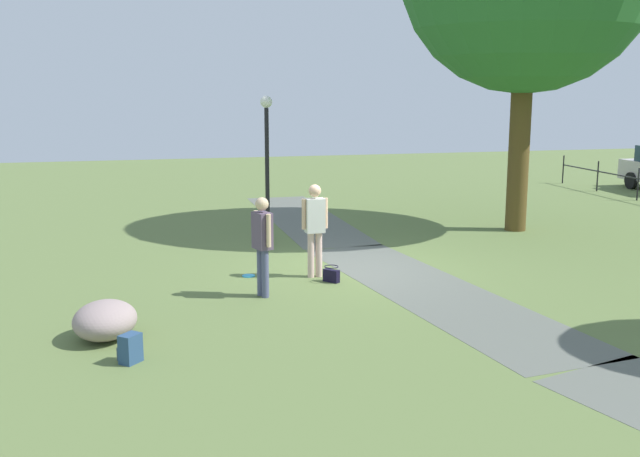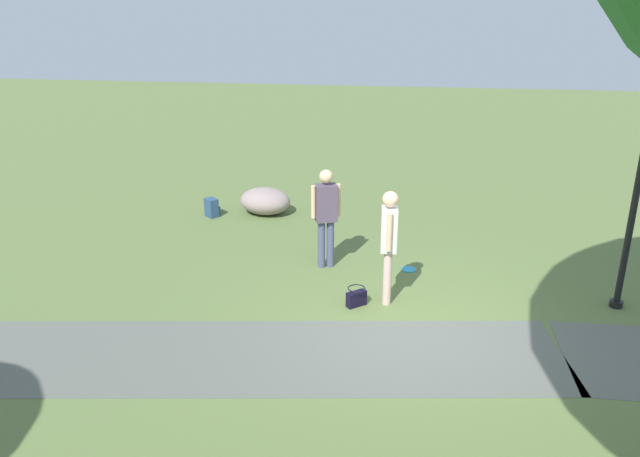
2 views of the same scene
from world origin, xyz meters
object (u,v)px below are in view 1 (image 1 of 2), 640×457
at_px(handbag_on_grass, 331,275).
at_px(frisbee_on_grass, 249,276).
at_px(man_near_boulder, 262,239).
at_px(backpack_by_boulder, 130,349).
at_px(woman_with_handbag, 315,223).
at_px(lamp_post, 267,152).
at_px(lawn_boulder, 105,320).

distance_m(handbag_on_grass, frisbee_on_grass, 1.67).
bearing_deg(man_near_boulder, backpack_by_boulder, -39.52).
distance_m(woman_with_handbag, backpack_by_boulder, 5.27).
bearing_deg(lamp_post, lawn_boulder, -29.16).
bearing_deg(handbag_on_grass, lawn_boulder, -60.12).
relative_size(lamp_post, handbag_on_grass, 8.96).
bearing_deg(backpack_by_boulder, handbag_on_grass, 132.77).
xyz_separation_m(woman_with_handbag, frisbee_on_grass, (-0.34, -1.25, -1.05)).
bearing_deg(man_near_boulder, frisbee_on_grass, -178.12).
bearing_deg(handbag_on_grass, woman_with_handbag, -155.08).
height_order(man_near_boulder, frisbee_on_grass, man_near_boulder).
relative_size(lamp_post, woman_with_handbag, 1.89).
bearing_deg(man_near_boulder, woman_with_handbag, 132.75).
height_order(lamp_post, handbag_on_grass, lamp_post).
distance_m(backpack_by_boulder, frisbee_on_grass, 4.77).
bearing_deg(woman_with_handbag, lamp_post, -174.98).
relative_size(man_near_boulder, frisbee_on_grass, 6.98).
bearing_deg(handbag_on_grass, man_near_boulder, -65.08).
relative_size(lawn_boulder, frisbee_on_grass, 5.15).
distance_m(lamp_post, lawn_boulder, 7.46).
bearing_deg(handbag_on_grass, frisbee_on_grass, -118.60).
relative_size(handbag_on_grass, backpack_by_boulder, 0.96).
relative_size(man_near_boulder, handbag_on_grass, 4.62).
xyz_separation_m(lamp_post, man_near_boulder, (4.65, -0.89, -1.09)).
height_order(lamp_post, man_near_boulder, lamp_post).
distance_m(woman_with_handbag, man_near_boulder, 1.64).
distance_m(lawn_boulder, handbag_on_grass, 4.67).
xyz_separation_m(handbag_on_grass, frisbee_on_grass, (-0.80, -1.46, -0.13)).
relative_size(lamp_post, backpack_by_boulder, 8.57).
bearing_deg(lamp_post, woman_with_handbag, 5.02).
relative_size(handbag_on_grass, frisbee_on_grass, 1.51).
relative_size(lamp_post, lawn_boulder, 2.63).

